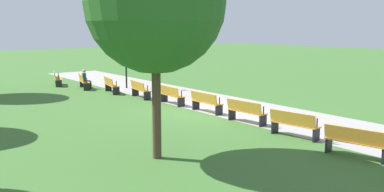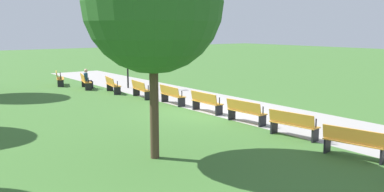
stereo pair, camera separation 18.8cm
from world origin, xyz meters
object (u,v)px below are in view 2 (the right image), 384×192
at_px(bench_3, 141,89).
at_px(bench_5, 206,102).
at_px(tree_0, 153,3).
at_px(lamp_post, 127,39).
at_px(bench_6, 245,111).
at_px(bench_4, 172,95).
at_px(bench_8, 354,142).
at_px(bench_1, 85,81).
at_px(bench_0, 59,78).
at_px(person_seated, 87,78).
at_px(bench_2, 112,85).
at_px(bench_7, 293,124).

distance_m(bench_3, bench_5, 5.07).
relative_size(tree_0, lamp_post, 1.45).
bearing_deg(bench_6, bench_4, 176.25).
height_order(bench_4, bench_8, same).
bearing_deg(tree_0, bench_1, 164.76).
height_order(bench_1, bench_6, same).
relative_size(bench_1, bench_8, 1.00).
relative_size(bench_6, tree_0, 0.28).
bearing_deg(bench_0, bench_3, 31.87).
relative_size(bench_5, person_seated, 1.42).
bearing_deg(bench_5, tree_0, -51.11).
xyz_separation_m(bench_4, bench_8, (10.10, -0.66, 0.00)).
relative_size(bench_0, bench_1, 1.00).
bearing_deg(bench_2, bench_3, 20.62).
height_order(bench_5, bench_6, same).
bearing_deg(bench_3, lamp_post, 169.05).
relative_size(bench_3, bench_6, 1.01).
relative_size(bench_4, person_seated, 1.44).
bearing_deg(bench_1, person_seated, 97.73).
height_order(bench_3, bench_7, same).
relative_size(bench_1, bench_3, 1.01).
height_order(bench_2, bench_4, same).
xyz_separation_m(bench_4, tree_0, (6.73, -5.11, 3.82)).
height_order(bench_2, bench_7, same).
bearing_deg(bench_6, bench_3, 178.12).
bearing_deg(lamp_post, bench_3, -18.46).
relative_size(bench_2, lamp_post, 0.41).
bearing_deg(lamp_post, bench_5, -5.93).
distance_m(bench_0, tree_0, 17.37).
relative_size(bench_6, person_seated, 1.44).
relative_size(bench_2, bench_7, 1.01).
bearing_deg(bench_5, bench_7, -3.74).
height_order(bench_6, lamp_post, lamp_post).
relative_size(bench_1, bench_4, 1.02).
bearing_deg(tree_0, bench_3, 152.27).
distance_m(bench_0, lamp_post, 5.34).
bearing_deg(bench_1, bench_4, 24.37).
height_order(bench_1, lamp_post, lamp_post).
relative_size(bench_0, bench_7, 1.01).
height_order(bench_1, bench_7, same).
bearing_deg(bench_8, bench_1, 170.61).
bearing_deg(bench_7, bench_2, 174.36).
bearing_deg(lamp_post, bench_0, -141.13).
bearing_deg(bench_3, bench_1, -161.27).
relative_size(bench_5, bench_8, 0.97).
height_order(bench_0, bench_7, same).
xyz_separation_m(bench_5, bench_8, (7.57, -0.74, 0.00)).
bearing_deg(person_seated, bench_0, -145.26).
height_order(bench_8, person_seated, person_seated).
bearing_deg(bench_8, bench_6, 161.25).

